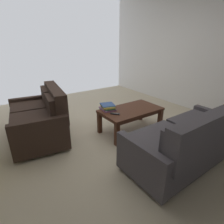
{
  "coord_description": "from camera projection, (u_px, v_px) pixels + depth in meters",
  "views": [
    {
      "loc": [
        1.64,
        2.57,
        1.63
      ],
      "look_at": [
        0.2,
        0.51,
        0.62
      ],
      "focal_mm": 28.9,
      "sensor_mm": 36.0,
      "label": 1
    }
  ],
  "objects": [
    {
      "name": "book_stack",
      "position": [
        108.0,
        107.0,
        3.27
      ],
      "size": [
        0.29,
        0.34,
        0.1
      ],
      "color": "#996699",
      "rests_on": "coffee_table"
    },
    {
      "name": "sofa_main",
      "position": [
        189.0,
        140.0,
        2.45
      ],
      "size": [
        1.79,
        0.82,
        0.85
      ],
      "color": "black",
      "rests_on": "ground"
    },
    {
      "name": "coffee_table",
      "position": [
        131.0,
        112.0,
        3.33
      ],
      "size": [
        1.12,
        0.63,
        0.45
      ],
      "color": "#4C2819",
      "rests_on": "ground"
    },
    {
      "name": "tv_remote",
      "position": [
        115.0,
        114.0,
        3.07
      ],
      "size": [
        0.14,
        0.15,
        0.02
      ],
      "color": "black",
      "rests_on": "coffee_table"
    },
    {
      "name": "ground_plane",
      "position": [
        105.0,
        132.0,
        3.44
      ],
      "size": [
        4.97,
        5.65,
        0.01
      ],
      "primitive_type": "cube",
      "color": "beige"
    },
    {
      "name": "loveseat_near",
      "position": [
        41.0,
        118.0,
        3.09
      ],
      "size": [
        1.01,
        1.42,
        0.89
      ],
      "color": "black",
      "rests_on": "ground"
    },
    {
      "name": "wall_left",
      "position": [
        193.0,
        50.0,
        4.22
      ],
      "size": [
        0.12,
        5.65,
        2.82
      ],
      "primitive_type": "cube",
      "color": "white",
      "rests_on": "ground"
    }
  ]
}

